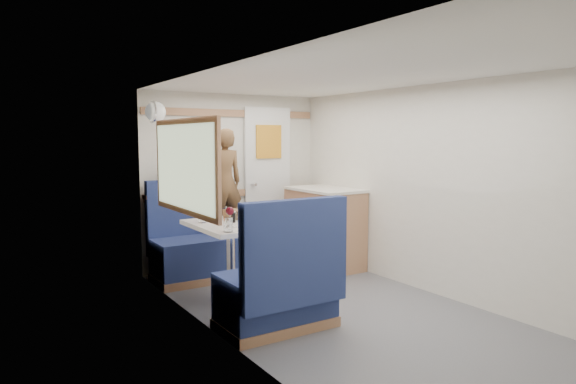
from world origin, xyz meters
TOP-DOWN VIEW (x-y plane):
  - floor at (0.00, 0.00)m, footprint 4.50×4.50m
  - ceiling at (0.00, 0.00)m, footprint 4.50×4.50m
  - wall_back at (0.00, 2.25)m, footprint 2.20×0.02m
  - wall_left at (-1.10, 0.00)m, footprint 0.02×4.50m
  - wall_right at (1.10, 0.00)m, footprint 0.02×4.50m
  - oak_trim_low at (0.00, 2.23)m, footprint 2.15×0.02m
  - oak_trim_high at (0.00, 2.23)m, footprint 2.15×0.02m
  - side_window at (-1.08, 1.00)m, footprint 0.04×1.30m
  - rear_door at (0.45, 2.22)m, footprint 0.62×0.12m
  - dinette_table at (-0.65, 1.00)m, footprint 0.62×0.92m
  - bench_far at (-0.65, 1.86)m, footprint 0.90×0.59m
  - bench_near at (-0.65, 0.14)m, footprint 0.90×0.59m
  - ledge at (-0.65, 2.12)m, footprint 0.90×0.14m
  - dome_light at (-1.04, 1.85)m, footprint 0.20×0.20m
  - galley_counter at (0.82, 1.55)m, footprint 0.57×0.92m
  - person at (-0.30, 1.87)m, footprint 0.42×0.28m
  - duffel_bag at (-0.59, 2.12)m, footprint 0.51×0.26m
  - tray at (-0.57, 0.89)m, footprint 0.32×0.37m
  - orange_fruit at (-0.48, 0.80)m, footprint 0.07×0.07m
  - cheese_block at (-0.58, 0.80)m, footprint 0.10×0.08m
  - wine_glass at (-0.70, 0.90)m, footprint 0.08×0.08m
  - tumbler_left at (-0.85, 0.62)m, footprint 0.08×0.08m
  - tumbler_mid at (-0.84, 1.18)m, footprint 0.07×0.07m
  - tumbler_right at (-0.59, 0.98)m, footprint 0.06×0.06m
  - beer_glass at (-0.46, 1.13)m, footprint 0.07×0.07m
  - pepper_grinder at (-0.65, 0.94)m, footprint 0.04×0.04m
  - salt_grinder at (-0.59, 1.06)m, footprint 0.04×0.04m
  - bread_loaf at (-0.51, 1.17)m, footprint 0.18×0.25m

SIDE VIEW (x-z plane):
  - floor at x=0.00m, z-range 0.00..0.00m
  - bench_far at x=-0.65m, z-range -0.22..0.83m
  - bench_near at x=-0.65m, z-range -0.22..0.83m
  - galley_counter at x=0.82m, z-range 0.01..0.93m
  - dinette_table at x=-0.65m, z-range 0.21..0.93m
  - tray at x=-0.57m, z-range 0.72..0.74m
  - cheese_block at x=-0.58m, z-range 0.74..0.77m
  - bread_loaf at x=-0.51m, z-range 0.72..0.82m
  - tumbler_right at x=-0.59m, z-range 0.72..0.82m
  - salt_grinder at x=-0.59m, z-range 0.72..0.82m
  - pepper_grinder at x=-0.65m, z-range 0.72..0.82m
  - beer_glass at x=-0.46m, z-range 0.72..0.83m
  - orange_fruit at x=-0.48m, z-range 0.74..0.81m
  - tumbler_mid at x=-0.84m, z-range 0.72..0.84m
  - tumbler_left at x=-0.85m, z-range 0.72..0.84m
  - wine_glass at x=-0.70m, z-range 0.76..0.93m
  - oak_trim_low at x=0.00m, z-range 0.81..0.89m
  - ledge at x=-0.65m, z-range 0.86..0.90m
  - rear_door at x=0.45m, z-range 0.04..1.90m
  - wall_back at x=0.00m, z-range 0.00..2.00m
  - wall_left at x=-1.10m, z-range 0.00..2.00m
  - wall_right at x=1.10m, z-range 0.00..2.00m
  - duffel_bag at x=-0.59m, z-range 0.90..1.14m
  - person at x=-0.30m, z-range 0.45..1.60m
  - side_window at x=-1.08m, z-range 0.89..1.61m
  - dome_light at x=-1.04m, z-range 1.65..1.85m
  - oak_trim_high at x=0.00m, z-range 1.74..1.82m
  - ceiling at x=0.00m, z-range 2.00..2.00m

